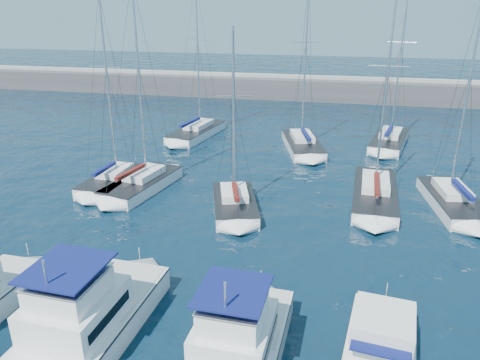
% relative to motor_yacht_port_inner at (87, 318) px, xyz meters
% --- Properties ---
extents(ground, '(220.00, 220.00, 0.00)m').
position_rel_motor_yacht_port_inner_xyz_m(ground, '(4.03, 5.23, -1.13)').
color(ground, black).
rests_on(ground, ground).
extents(breakwater, '(160.00, 6.00, 4.45)m').
position_rel_motor_yacht_port_inner_xyz_m(breakwater, '(4.03, 57.23, -0.08)').
color(breakwater, '#424244').
rests_on(breakwater, ground).
extents(motor_yacht_port_inner, '(4.34, 8.90, 4.69)m').
position_rel_motor_yacht_port_inner_xyz_m(motor_yacht_port_inner, '(0.00, 0.00, 0.00)').
color(motor_yacht_port_inner, silver).
rests_on(motor_yacht_port_inner, ground).
extents(motor_yacht_stbd_inner, '(3.74, 7.71, 4.69)m').
position_rel_motor_yacht_port_inner_xyz_m(motor_yacht_stbd_inner, '(6.93, -0.25, 0.00)').
color(motor_yacht_stbd_inner, silver).
rests_on(motor_yacht_stbd_inner, ground).
extents(motor_yacht_stbd_outer, '(3.53, 5.89, 3.20)m').
position_rel_motor_yacht_port_inner_xyz_m(motor_yacht_stbd_outer, '(12.67, 1.15, -0.19)').
color(motor_yacht_stbd_outer, silver).
rests_on(motor_yacht_stbd_outer, ground).
extents(sailboat_mid_a, '(3.47, 6.94, 15.23)m').
position_rel_motor_yacht_port_inner_xyz_m(sailboat_mid_a, '(-7.24, 17.22, -0.59)').
color(sailboat_mid_a, silver).
rests_on(sailboat_mid_a, ground).
extents(sailboat_mid_b, '(4.57, 8.25, 16.19)m').
position_rel_motor_yacht_port_inner_xyz_m(sailboat_mid_b, '(-4.73, 17.14, -0.59)').
color(sailboat_mid_b, silver).
rests_on(sailboat_mid_b, ground).
extents(sailboat_mid_c, '(4.74, 7.22, 13.10)m').
position_rel_motor_yacht_port_inner_xyz_m(sailboat_mid_c, '(3.43, 14.76, -0.61)').
color(sailboat_mid_c, silver).
rests_on(sailboat_mid_c, ground).
extents(sailboat_mid_d, '(3.64, 9.77, 15.92)m').
position_rel_motor_yacht_port_inner_xyz_m(sailboat_mid_d, '(13.46, 18.82, -0.61)').
color(sailboat_mid_d, silver).
rests_on(sailboat_mid_d, ground).
extents(sailboat_mid_e, '(4.13, 8.37, 15.80)m').
position_rel_motor_yacht_port_inner_xyz_m(sailboat_mid_e, '(18.99, 18.64, -0.60)').
color(sailboat_mid_e, silver).
rests_on(sailboat_mid_e, ground).
extents(sailboat_back_a, '(4.71, 9.32, 16.61)m').
position_rel_motor_yacht_port_inner_xyz_m(sailboat_back_a, '(-4.92, 32.96, -0.60)').
color(sailboat_back_a, silver).
rests_on(sailboat_back_a, ground).
extents(sailboat_back_b, '(5.24, 9.14, 16.80)m').
position_rel_motor_yacht_port_inner_xyz_m(sailboat_back_b, '(7.01, 30.66, -0.59)').
color(sailboat_back_b, silver).
rests_on(sailboat_back_b, ground).
extents(sailboat_back_c, '(4.88, 9.11, 16.67)m').
position_rel_motor_yacht_port_inner_xyz_m(sailboat_back_c, '(15.75, 33.78, -0.59)').
color(sailboat_back_c, silver).
rests_on(sailboat_back_c, ground).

